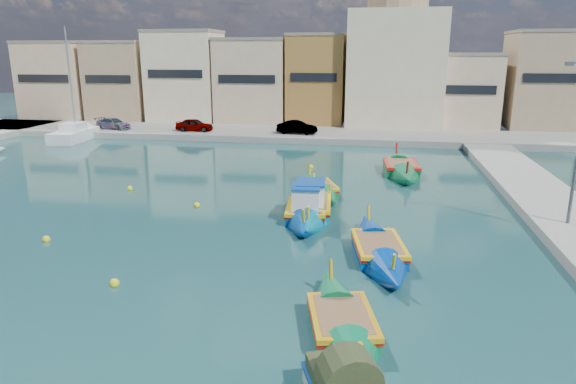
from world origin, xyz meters
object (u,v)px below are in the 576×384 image
(luzzu_cyan_mid, at_px, (401,169))
(luzzu_cyan_south, at_px, (342,325))
(church_block, at_px, (395,52))
(luzzu_turquoise_cabin, at_px, (311,207))
(luzzu_green, at_px, (319,190))
(luzzu_blue_cabin, at_px, (306,212))
(luzzu_blue_south, at_px, (379,251))
(yacht_north, at_px, (83,133))

(luzzu_cyan_mid, relative_size, luzzu_cyan_south, 1.28)
(church_block, bearing_deg, luzzu_turquoise_cabin, -98.45)
(church_block, xyz_separation_m, luzzu_green, (-4.97, -28.96, -8.17))
(luzzu_blue_cabin, height_order, luzzu_blue_south, luzzu_blue_cabin)
(luzzu_cyan_mid, bearing_deg, church_block, 90.48)
(luzzu_blue_cabin, distance_m, luzzu_cyan_south, 11.33)
(luzzu_blue_south, relative_size, luzzu_cyan_south, 1.13)
(luzzu_turquoise_cabin, height_order, luzzu_green, luzzu_turquoise_cabin)
(luzzu_turquoise_cabin, relative_size, luzzu_cyan_mid, 0.97)
(luzzu_blue_cabin, xyz_separation_m, luzzu_cyan_south, (2.63, -11.02, -0.10))
(church_block, distance_m, luzzu_cyan_south, 45.68)
(luzzu_cyan_mid, xyz_separation_m, luzzu_blue_south, (-1.53, -15.98, -0.05))
(luzzu_cyan_mid, distance_m, luzzu_blue_south, 16.05)
(church_block, relative_size, luzzu_turquoise_cabin, 2.05)
(luzzu_turquoise_cabin, relative_size, yacht_north, 0.80)
(church_block, bearing_deg, luzzu_blue_cabin, -98.51)
(luzzu_cyan_south, bearing_deg, luzzu_blue_south, 80.32)
(luzzu_turquoise_cabin, xyz_separation_m, luzzu_cyan_mid, (5.10, 10.55, -0.06))
(luzzu_blue_south, bearing_deg, church_block, 88.00)
(yacht_north, bearing_deg, luzzu_green, -33.63)
(luzzu_turquoise_cabin, distance_m, luzzu_cyan_south, 12.07)
(church_block, height_order, luzzu_cyan_mid, church_block)
(church_block, relative_size, luzzu_green, 2.65)
(luzzu_cyan_mid, bearing_deg, luzzu_blue_south, -95.47)
(yacht_north, bearing_deg, luzzu_cyan_south, -49.35)
(church_block, bearing_deg, luzzu_cyan_south, -93.10)
(luzzu_green, distance_m, luzzu_blue_south, 10.21)
(church_block, relative_size, luzzu_cyan_south, 2.54)
(luzzu_cyan_mid, relative_size, yacht_north, 0.83)
(luzzu_green, bearing_deg, luzzu_cyan_mid, 51.31)
(luzzu_blue_cabin, bearing_deg, luzzu_turquoise_cabin, 79.28)
(luzzu_blue_cabin, bearing_deg, luzzu_green, 88.89)
(luzzu_turquoise_cabin, distance_m, luzzu_blue_cabin, 0.81)
(luzzu_blue_south, bearing_deg, luzzu_turquoise_cabin, 123.34)
(luzzu_turquoise_cabin, relative_size, luzzu_green, 1.29)
(yacht_north, bearing_deg, luzzu_cyan_mid, -19.19)
(luzzu_blue_cabin, relative_size, luzzu_cyan_south, 1.08)
(church_block, xyz_separation_m, luzzu_cyan_mid, (0.19, -22.52, -8.11))
(luzzu_blue_cabin, distance_m, luzzu_green, 4.91)
(luzzu_blue_cabin, distance_m, luzzu_cyan_mid, 12.50)
(luzzu_turquoise_cabin, distance_m, luzzu_cyan_mid, 11.72)
(luzzu_blue_south, bearing_deg, luzzu_green, 110.81)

